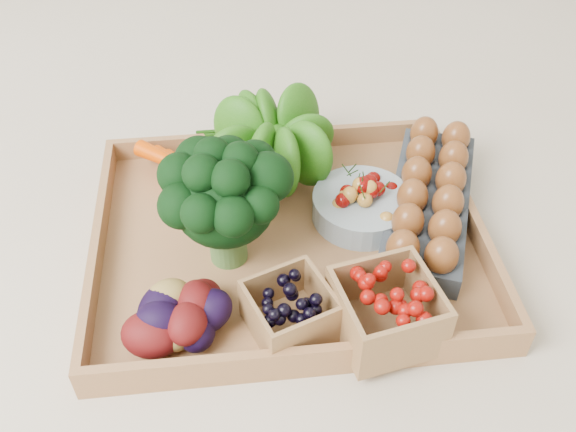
{
  "coord_description": "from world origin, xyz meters",
  "views": [
    {
      "loc": [
        -0.07,
        -0.65,
        0.68
      ],
      "look_at": [
        0.0,
        0.0,
        0.06
      ],
      "focal_mm": 40.0,
      "sensor_mm": 36.0,
      "label": 1
    }
  ],
  "objects": [
    {
      "name": "punnet_raspberry",
      "position": [
        0.1,
        -0.18,
        0.06
      ],
      "size": [
        0.14,
        0.14,
        0.08
      ],
      "primitive_type": "cube",
      "rotation": [
        0.0,
        0.0,
        0.2
      ],
      "color": "#7B0A05",
      "rests_on": "tray"
    },
    {
      "name": "cherry_bowl",
      "position": [
        0.11,
        0.03,
        0.03
      ],
      "size": [
        0.15,
        0.15,
        0.04
      ],
      "primitive_type": "cylinder",
      "color": "#8C9EA5",
      "rests_on": "tray"
    },
    {
      "name": "egg_carton",
      "position": [
        0.21,
        0.03,
        0.03
      ],
      "size": [
        0.22,
        0.34,
        0.04
      ],
      "primitive_type": "cube",
      "rotation": [
        0.0,
        0.0,
        -0.37
      ],
      "color": "#333941",
      "rests_on": "tray"
    },
    {
      "name": "ground",
      "position": [
        0.0,
        0.0,
        0.0
      ],
      "size": [
        4.0,
        4.0,
        0.0
      ],
      "primitive_type": "plane",
      "color": "beige",
      "rests_on": "ground"
    },
    {
      "name": "punnet_blackberry",
      "position": [
        -0.01,
        -0.16,
        0.05
      ],
      "size": [
        0.13,
        0.13,
        0.07
      ],
      "primitive_type": "cube",
      "rotation": [
        0.0,
        0.0,
        0.37
      ],
      "color": "black",
      "rests_on": "tray"
    },
    {
      "name": "broccoli",
      "position": [
        -0.09,
        -0.03,
        0.08
      ],
      "size": [
        0.17,
        0.17,
        0.14
      ],
      "primitive_type": null,
      "color": "black",
      "rests_on": "tray"
    },
    {
      "name": "lettuce",
      "position": [
        -0.01,
        0.16,
        0.09
      ],
      "size": [
        0.14,
        0.14,
        0.14
      ],
      "primitive_type": "sphere",
      "color": "#17560D",
      "rests_on": "tray"
    },
    {
      "name": "potatoes",
      "position": [
        -0.15,
        -0.15,
        0.06
      ],
      "size": [
        0.16,
        0.16,
        0.09
      ],
      "primitive_type": null,
      "color": "#440A0B",
      "rests_on": "tray"
    },
    {
      "name": "tray",
      "position": [
        0.0,
        0.0,
        0.01
      ],
      "size": [
        0.55,
        0.45,
        0.01
      ],
      "primitive_type": "cube",
      "color": "#A27044",
      "rests_on": "ground"
    },
    {
      "name": "carrots",
      "position": [
        -0.12,
        0.11,
        0.04
      ],
      "size": [
        0.18,
        0.13,
        0.04
      ],
      "primitive_type": null,
      "color": "#EA4800",
      "rests_on": "tray"
    }
  ]
}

